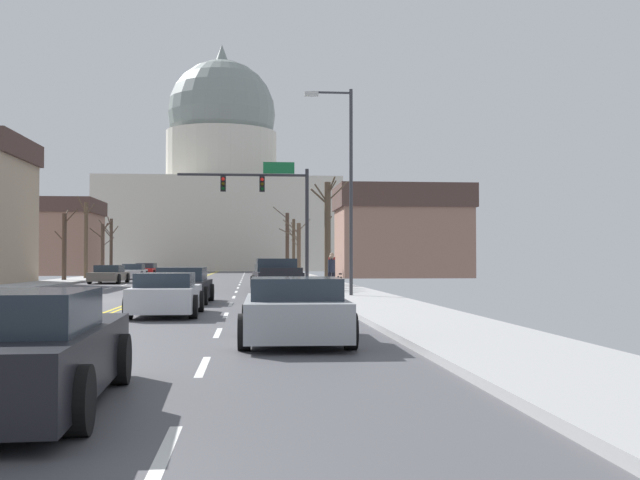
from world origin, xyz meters
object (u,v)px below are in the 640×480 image
signal_gantry (272,197)px  pedestrian_01 (331,270)px  street_lamp_right (345,175)px  sedan_near_04 (295,311)px  sedan_oncoming_00 (109,275)px  sedan_oncoming_02 (146,270)px  sedan_near_03 (166,295)px  pickup_truck_near_01 (277,278)px  sedan_near_00 (270,277)px  bicycle_parked (340,284)px  sedan_near_02 (183,286)px  sedan_near_05 (16,353)px  pedestrian_00 (332,268)px  sedan_oncoming_01 (133,272)px

signal_gantry → pedestrian_01: bearing=-77.0°
street_lamp_right → sedan_near_04: 16.76m
sedan_oncoming_00 → sedan_oncoming_02: (-0.13, 19.06, 0.03)m
street_lamp_right → sedan_oncoming_00: street_lamp_right is taller
sedan_near_03 → pickup_truck_near_01: bearing=75.5°
sedan_near_00 → bicycle_parked: sedan_near_00 is taller
pickup_truck_near_01 → pedestrian_01: pedestrian_01 is taller
sedan_near_02 → sedan_near_05: (-0.02, -19.80, -0.02)m
sedan_near_00 → pedestrian_00: bearing=-48.8°
pickup_truck_near_01 → signal_gantry: bearing=89.8°
sedan_near_05 → pedestrian_01: 28.16m
street_lamp_right → signal_gantry: bearing=98.9°
sedan_near_00 → bicycle_parked: bearing=-69.9°
sedan_oncoming_01 → pedestrian_01: pedestrian_01 is taller
sedan_near_04 → pedestrian_00: pedestrian_00 is taller
signal_gantry → bicycle_parked: size_ratio=4.47×
sedan_near_03 → sedan_near_02: bearing=90.8°
pickup_truck_near_01 → bicycle_parked: (2.72, -1.83, -0.24)m
sedan_near_03 → pedestrian_00: size_ratio=2.44×
pickup_truck_near_01 → sedan_near_03: 14.34m
sedan_oncoming_00 → bicycle_parked: 22.09m
street_lamp_right → pickup_truck_near_01: street_lamp_right is taller
sedan_near_02 → pedestrian_01: (6.21, 7.66, 0.45)m
signal_gantry → sedan_oncoming_00: signal_gantry is taller
signal_gantry → sedan_near_04: size_ratio=1.83×
sedan_near_00 → sedan_near_02: sedan_near_00 is taller
sedan_near_03 → sedan_near_05: 13.57m
pickup_truck_near_01 → pedestrian_00: size_ratio=3.28×
signal_gantry → sedan_oncoming_01: (-10.55, 15.47, -4.79)m
signal_gantry → sedan_near_00: bearing=-92.4°
sedan_near_00 → sedan_oncoming_02: bearing=109.9°
sedan_near_04 → sedan_near_05: bearing=-117.7°
sedan_near_04 → sedan_oncoming_02: 57.01m
street_lamp_right → sedan_near_02: (-6.23, -2.40, -4.37)m
street_lamp_right → sedan_oncoming_02: street_lamp_right is taller
signal_gantry → sedan_near_02: size_ratio=1.79×
signal_gantry → bicycle_parked: 13.84m
sedan_near_05 → pedestrian_01: (6.23, 27.46, 0.46)m
pickup_truck_near_01 → pedestrian_01: (2.54, 0.00, 0.33)m
sedan_oncoming_00 → sedan_near_02: bearing=-73.8°
sedan_near_04 → sedan_near_05: (-3.31, -6.30, -0.00)m
sedan_oncoming_00 → pedestrian_00: size_ratio=2.66×
street_lamp_right → pickup_truck_near_01: 7.22m
signal_gantry → pedestrian_00: (2.79, -8.27, -4.23)m
street_lamp_right → sedan_near_05: (-6.24, -22.20, -4.38)m
sedan_near_04 → pickup_truck_near_01: bearing=89.0°
sedan_near_02 → sedan_near_03: 6.23m
sedan_near_00 → pedestrian_00: 4.58m
pickup_truck_near_01 → sedan_near_03: size_ratio=1.34×
sedan_near_03 → sedan_near_05: bearing=-90.4°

